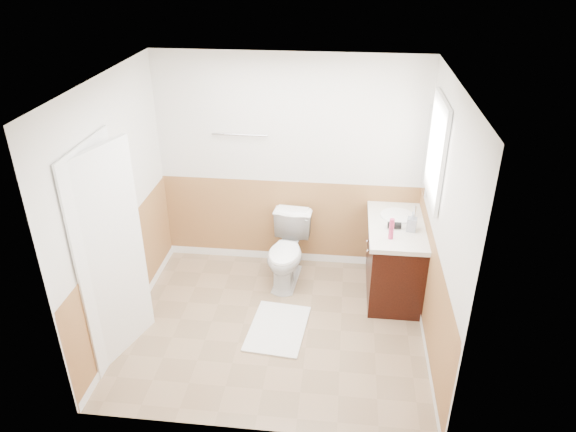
# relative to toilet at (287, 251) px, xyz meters

# --- Properties ---
(floor) EXTENTS (3.00, 3.00, 0.00)m
(floor) POSITION_rel_toilet_xyz_m (-0.03, -0.83, -0.39)
(floor) COLOR #8C7051
(floor) RESTS_ON ground
(ceiling) EXTENTS (3.00, 3.00, 0.00)m
(ceiling) POSITION_rel_toilet_xyz_m (-0.03, -0.83, 2.11)
(ceiling) COLOR white
(ceiling) RESTS_ON floor
(wall_back) EXTENTS (3.00, 0.00, 3.00)m
(wall_back) POSITION_rel_toilet_xyz_m (-0.03, 0.47, 0.86)
(wall_back) COLOR silver
(wall_back) RESTS_ON floor
(wall_front) EXTENTS (3.00, 0.00, 3.00)m
(wall_front) POSITION_rel_toilet_xyz_m (-0.03, -2.13, 0.86)
(wall_front) COLOR silver
(wall_front) RESTS_ON floor
(wall_left) EXTENTS (0.00, 3.00, 3.00)m
(wall_left) POSITION_rel_toilet_xyz_m (-1.53, -0.83, 0.86)
(wall_left) COLOR silver
(wall_left) RESTS_ON floor
(wall_right) EXTENTS (0.00, 3.00, 3.00)m
(wall_right) POSITION_rel_toilet_xyz_m (1.47, -0.83, 0.86)
(wall_right) COLOR silver
(wall_right) RESTS_ON floor
(wainscot_back) EXTENTS (3.00, 0.00, 3.00)m
(wainscot_back) POSITION_rel_toilet_xyz_m (-0.03, 0.46, 0.11)
(wainscot_back) COLOR #9E703F
(wainscot_back) RESTS_ON floor
(wainscot_front) EXTENTS (3.00, 0.00, 3.00)m
(wainscot_front) POSITION_rel_toilet_xyz_m (-0.03, -2.12, 0.11)
(wainscot_front) COLOR #9E703F
(wainscot_front) RESTS_ON floor
(wainscot_left) EXTENTS (0.00, 2.60, 2.60)m
(wainscot_left) POSITION_rel_toilet_xyz_m (-1.52, -0.83, 0.11)
(wainscot_left) COLOR #9E703F
(wainscot_left) RESTS_ON floor
(wainscot_right) EXTENTS (0.00, 2.60, 2.60)m
(wainscot_right) POSITION_rel_toilet_xyz_m (1.46, -0.83, 0.11)
(wainscot_right) COLOR #9E703F
(wainscot_right) RESTS_ON floor
(toilet) EXTENTS (0.51, 0.80, 0.78)m
(toilet) POSITION_rel_toilet_xyz_m (0.00, 0.00, 0.00)
(toilet) COLOR white
(toilet) RESTS_ON floor
(bath_mat) EXTENTS (0.62, 0.85, 0.02)m
(bath_mat) POSITION_rel_toilet_xyz_m (0.00, -0.87, -0.38)
(bath_mat) COLOR white
(bath_mat) RESTS_ON floor
(vanity_cabinet) EXTENTS (0.55, 1.10, 0.80)m
(vanity_cabinet) POSITION_rel_toilet_xyz_m (1.19, -0.04, 0.01)
(vanity_cabinet) COLOR black
(vanity_cabinet) RESTS_ON floor
(vanity_knob_left) EXTENTS (0.03, 0.03, 0.03)m
(vanity_knob_left) POSITION_rel_toilet_xyz_m (0.89, -0.14, 0.16)
(vanity_knob_left) COLOR silver
(vanity_knob_left) RESTS_ON vanity_cabinet
(vanity_knob_right) EXTENTS (0.03, 0.03, 0.03)m
(vanity_knob_right) POSITION_rel_toilet_xyz_m (0.89, 0.06, 0.16)
(vanity_knob_right) COLOR silver
(vanity_knob_right) RESTS_ON vanity_cabinet
(countertop) EXTENTS (0.60, 1.15, 0.05)m
(countertop) POSITION_rel_toilet_xyz_m (1.18, -0.04, 0.43)
(countertop) COLOR white
(countertop) RESTS_ON vanity_cabinet
(sink_basin) EXTENTS (0.36, 0.36, 0.02)m
(sink_basin) POSITION_rel_toilet_xyz_m (1.19, 0.11, 0.47)
(sink_basin) COLOR white
(sink_basin) RESTS_ON countertop
(faucet) EXTENTS (0.02, 0.02, 0.14)m
(faucet) POSITION_rel_toilet_xyz_m (1.37, 0.11, 0.53)
(faucet) COLOR silver
(faucet) RESTS_ON countertop
(lotion_bottle) EXTENTS (0.05, 0.05, 0.22)m
(lotion_bottle) POSITION_rel_toilet_xyz_m (1.09, -0.38, 0.57)
(lotion_bottle) COLOR #C0315B
(lotion_bottle) RESTS_ON countertop
(soap_dispenser) EXTENTS (0.11, 0.11, 0.21)m
(soap_dispenser) POSITION_rel_toilet_xyz_m (1.31, -0.19, 0.56)
(soap_dispenser) COLOR #8B919D
(soap_dispenser) RESTS_ON countertop
(hair_dryer_body) EXTENTS (0.14, 0.07, 0.07)m
(hair_dryer_body) POSITION_rel_toilet_xyz_m (1.14, -0.16, 0.49)
(hair_dryer_body) COLOR black
(hair_dryer_body) RESTS_ON countertop
(hair_dryer_handle) EXTENTS (0.03, 0.03, 0.07)m
(hair_dryer_handle) POSITION_rel_toilet_xyz_m (1.11, -0.15, 0.46)
(hair_dryer_handle) COLOR black
(hair_dryer_handle) RESTS_ON countertop
(mirror_panel) EXTENTS (0.02, 0.35, 0.90)m
(mirror_panel) POSITION_rel_toilet_xyz_m (1.45, 0.27, 1.16)
(mirror_panel) COLOR silver
(mirror_panel) RESTS_ON wall_right
(window_frame) EXTENTS (0.04, 0.80, 1.00)m
(window_frame) POSITION_rel_toilet_xyz_m (1.44, -0.24, 1.36)
(window_frame) COLOR white
(window_frame) RESTS_ON wall_right
(window_glass) EXTENTS (0.01, 0.70, 0.90)m
(window_glass) POSITION_rel_toilet_xyz_m (1.46, -0.24, 1.36)
(window_glass) COLOR white
(window_glass) RESTS_ON wall_right
(door) EXTENTS (0.29, 0.78, 2.04)m
(door) POSITION_rel_toilet_xyz_m (-1.43, -1.28, 0.63)
(door) COLOR white
(door) RESTS_ON wall_left
(door_frame) EXTENTS (0.02, 0.92, 2.10)m
(door_frame) POSITION_rel_toilet_xyz_m (-1.50, -1.28, 0.64)
(door_frame) COLOR white
(door_frame) RESTS_ON wall_left
(door_knob) EXTENTS (0.06, 0.06, 0.06)m
(door_knob) POSITION_rel_toilet_xyz_m (-1.37, -0.95, 0.56)
(door_knob) COLOR silver
(door_knob) RESTS_ON door
(towel_bar) EXTENTS (0.62, 0.02, 0.02)m
(towel_bar) POSITION_rel_toilet_xyz_m (-0.58, 0.42, 1.21)
(towel_bar) COLOR silver
(towel_bar) RESTS_ON wall_back
(tp_holder_bar) EXTENTS (0.14, 0.02, 0.02)m
(tp_holder_bar) POSITION_rel_toilet_xyz_m (-0.13, 0.40, 0.31)
(tp_holder_bar) COLOR silver
(tp_holder_bar) RESTS_ON wall_back
(tp_roll) EXTENTS (0.10, 0.11, 0.11)m
(tp_roll) POSITION_rel_toilet_xyz_m (-0.13, 0.40, 0.31)
(tp_roll) COLOR white
(tp_roll) RESTS_ON tp_holder_bar
(tp_sheet) EXTENTS (0.10, 0.01, 0.16)m
(tp_sheet) POSITION_rel_toilet_xyz_m (-0.13, 0.40, 0.20)
(tp_sheet) COLOR white
(tp_sheet) RESTS_ON tp_roll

